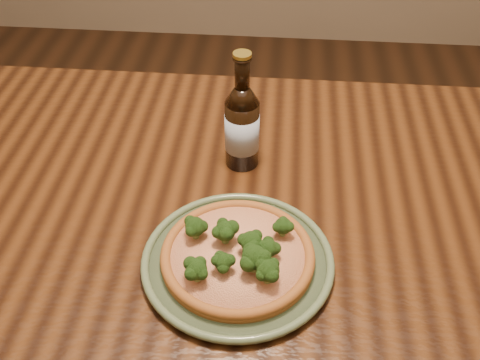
# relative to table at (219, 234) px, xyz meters

# --- Properties ---
(table) EXTENTS (1.60, 0.90, 0.75)m
(table) POSITION_rel_table_xyz_m (0.00, 0.00, 0.00)
(table) COLOR #42220E
(table) RESTS_ON ground
(plate) EXTENTS (0.32, 0.32, 0.02)m
(plate) POSITION_rel_table_xyz_m (0.05, -0.15, 0.10)
(plate) COLOR #576848
(plate) RESTS_ON table
(pizza) EXTENTS (0.25, 0.25, 0.07)m
(pizza) POSITION_rel_table_xyz_m (0.05, -0.16, 0.12)
(pizza) COLOR #9A5822
(pizza) RESTS_ON plate
(beer_bottle) EXTENTS (0.07, 0.07, 0.25)m
(beer_bottle) POSITION_rel_table_xyz_m (0.04, 0.12, 0.18)
(beer_bottle) COLOR black
(beer_bottle) RESTS_ON table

